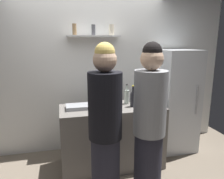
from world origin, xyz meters
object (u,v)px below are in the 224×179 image
(refrigerator, at_px, (175,100))
(person_grey_hoodie, at_px, (149,129))
(wine_bottle_pale_glass, at_px, (127,96))
(baking_pan, at_px, (78,107))
(utensil_holder, at_px, (132,97))
(person_blonde, at_px, (105,132))
(wine_bottle_dark_glass, at_px, (133,99))
(water_bottle_plastic, at_px, (108,101))

(refrigerator, relative_size, person_grey_hoodie, 0.93)
(wine_bottle_pale_glass, distance_m, person_grey_hoodie, 0.96)
(baking_pan, height_order, utensil_holder, utensil_holder)
(utensil_holder, relative_size, person_blonde, 0.12)
(baking_pan, bearing_deg, wine_bottle_dark_glass, -6.65)
(baking_pan, distance_m, wine_bottle_pale_glass, 0.72)
(wine_bottle_dark_glass, relative_size, water_bottle_plastic, 1.25)
(baking_pan, relative_size, person_grey_hoodie, 0.19)
(wine_bottle_dark_glass, height_order, wine_bottle_pale_glass, wine_bottle_dark_glass)
(wine_bottle_pale_glass, relative_size, water_bottle_plastic, 1.21)
(utensil_holder, bearing_deg, person_blonde, -121.72)
(person_blonde, bearing_deg, refrigerator, -34.31)
(utensil_holder, bearing_deg, baking_pan, -166.87)
(utensil_holder, relative_size, water_bottle_plastic, 0.89)
(refrigerator, height_order, wine_bottle_dark_glass, refrigerator)
(utensil_holder, xyz_separation_m, water_bottle_plastic, (-0.46, -0.29, 0.05))
(person_blonde, bearing_deg, baking_pan, 30.50)
(water_bottle_plastic, bearing_deg, person_grey_hoodie, -71.12)
(wine_bottle_dark_glass, relative_size, wine_bottle_pale_glass, 1.03)
(baking_pan, bearing_deg, refrigerator, 9.48)
(wine_bottle_pale_glass, bearing_deg, person_blonde, -119.24)
(baking_pan, height_order, water_bottle_plastic, water_bottle_plastic)
(person_blonde, height_order, person_grey_hoodie, person_grey_hoodie)
(wine_bottle_pale_glass, height_order, person_grey_hoodie, person_grey_hoodie)
(utensil_holder, distance_m, wine_bottle_dark_glass, 0.30)
(utensil_holder, distance_m, person_grey_hoodie, 1.10)
(baking_pan, xyz_separation_m, person_grey_hoodie, (0.66, -0.88, -0.03))
(person_grey_hoodie, bearing_deg, baking_pan, -33.42)
(utensil_holder, bearing_deg, person_grey_hoodie, -99.74)
(baking_pan, distance_m, water_bottle_plastic, 0.41)
(utensil_holder, bearing_deg, refrigerator, 5.50)
(baking_pan, relative_size, water_bottle_plastic, 1.38)
(wine_bottle_dark_glass, bearing_deg, water_bottle_plastic, -179.89)
(wine_bottle_dark_glass, bearing_deg, person_grey_hoodie, -96.73)
(refrigerator, bearing_deg, wine_bottle_dark_glass, -157.79)
(refrigerator, xyz_separation_m, water_bottle_plastic, (-1.25, -0.36, 0.18))
(baking_pan, relative_size, wine_bottle_pale_glass, 1.14)
(wine_bottle_pale_glass, relative_size, person_grey_hoodie, 0.17)
(wine_bottle_dark_glass, bearing_deg, wine_bottle_pale_glass, 105.26)
(wine_bottle_dark_glass, relative_size, person_blonde, 0.17)
(utensil_holder, distance_m, person_blonde, 1.24)
(refrigerator, bearing_deg, utensil_holder, -174.50)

